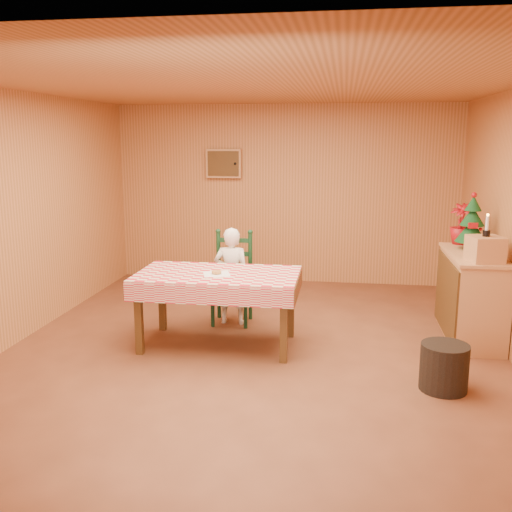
{
  "coord_description": "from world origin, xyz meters",
  "views": [
    {
      "loc": [
        0.85,
        -5.36,
        2.12
      ],
      "look_at": [
        0.0,
        0.2,
        0.95
      ],
      "focal_mm": 40.0,
      "sensor_mm": 36.0,
      "label": 1
    }
  ],
  "objects_px": {
    "storage_bin": "(444,367)",
    "ladder_chair": "(233,280)",
    "shelf_unit": "(471,296)",
    "christmas_tree": "(472,223)",
    "crate": "(485,249)",
    "seated_child": "(232,276)",
    "dining_table": "(218,281)"
  },
  "relations": [
    {
      "from": "dining_table",
      "to": "crate",
      "type": "bearing_deg",
      "value": 4.75
    },
    {
      "from": "shelf_unit",
      "to": "crate",
      "type": "height_order",
      "value": "crate"
    },
    {
      "from": "ladder_chair",
      "to": "shelf_unit",
      "type": "height_order",
      "value": "ladder_chair"
    },
    {
      "from": "ladder_chair",
      "to": "seated_child",
      "type": "relative_size",
      "value": 0.96
    },
    {
      "from": "shelf_unit",
      "to": "seated_child",
      "type": "bearing_deg",
      "value": 177.56
    },
    {
      "from": "ladder_chair",
      "to": "shelf_unit",
      "type": "xyz_separation_m",
      "value": [
        2.62,
        -0.17,
        -0.04
      ]
    },
    {
      "from": "seated_child",
      "to": "shelf_unit",
      "type": "distance_m",
      "value": 2.62
    },
    {
      "from": "seated_child",
      "to": "shelf_unit",
      "type": "relative_size",
      "value": 0.91
    },
    {
      "from": "dining_table",
      "to": "ladder_chair",
      "type": "height_order",
      "value": "ladder_chair"
    },
    {
      "from": "dining_table",
      "to": "shelf_unit",
      "type": "relative_size",
      "value": 1.34
    },
    {
      "from": "shelf_unit",
      "to": "christmas_tree",
      "type": "xyz_separation_m",
      "value": [
        0.01,
        0.25,
        0.74
      ]
    },
    {
      "from": "shelf_unit",
      "to": "storage_bin",
      "type": "bearing_deg",
      "value": -109.18
    },
    {
      "from": "storage_bin",
      "to": "ladder_chair",
      "type": "bearing_deg",
      "value": 143.99
    },
    {
      "from": "dining_table",
      "to": "storage_bin",
      "type": "height_order",
      "value": "dining_table"
    },
    {
      "from": "crate",
      "to": "storage_bin",
      "type": "height_order",
      "value": "crate"
    },
    {
      "from": "storage_bin",
      "to": "shelf_unit",
      "type": "bearing_deg",
      "value": 70.82
    },
    {
      "from": "crate",
      "to": "storage_bin",
      "type": "distance_m",
      "value": 1.39
    },
    {
      "from": "ladder_chair",
      "to": "crate",
      "type": "relative_size",
      "value": 3.6
    },
    {
      "from": "seated_child",
      "to": "storage_bin",
      "type": "distance_m",
      "value": 2.63
    },
    {
      "from": "christmas_tree",
      "to": "seated_child",
      "type": "bearing_deg",
      "value": -176.99
    },
    {
      "from": "ladder_chair",
      "to": "storage_bin",
      "type": "relative_size",
      "value": 2.66
    },
    {
      "from": "shelf_unit",
      "to": "ladder_chair",
      "type": "bearing_deg",
      "value": 176.32
    },
    {
      "from": "crate",
      "to": "christmas_tree",
      "type": "xyz_separation_m",
      "value": [
        -0.0,
        0.65,
        0.16
      ]
    },
    {
      "from": "crate",
      "to": "shelf_unit",
      "type": "bearing_deg",
      "value": 91.23
    },
    {
      "from": "seated_child",
      "to": "crate",
      "type": "bearing_deg",
      "value": 168.98
    },
    {
      "from": "seated_child",
      "to": "christmas_tree",
      "type": "bearing_deg",
      "value": -176.99
    },
    {
      "from": "ladder_chair",
      "to": "seated_child",
      "type": "xyz_separation_m",
      "value": [
        0.0,
        -0.06,
        0.06
      ]
    },
    {
      "from": "ladder_chair",
      "to": "seated_child",
      "type": "distance_m",
      "value": 0.08
    },
    {
      "from": "seated_child",
      "to": "storage_bin",
      "type": "height_order",
      "value": "seated_child"
    },
    {
      "from": "dining_table",
      "to": "ladder_chair",
      "type": "xyz_separation_m",
      "value": [
        -0.0,
        0.79,
        -0.18
      ]
    },
    {
      "from": "crate",
      "to": "christmas_tree",
      "type": "height_order",
      "value": "christmas_tree"
    },
    {
      "from": "ladder_chair",
      "to": "crate",
      "type": "height_order",
      "value": "crate"
    }
  ]
}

